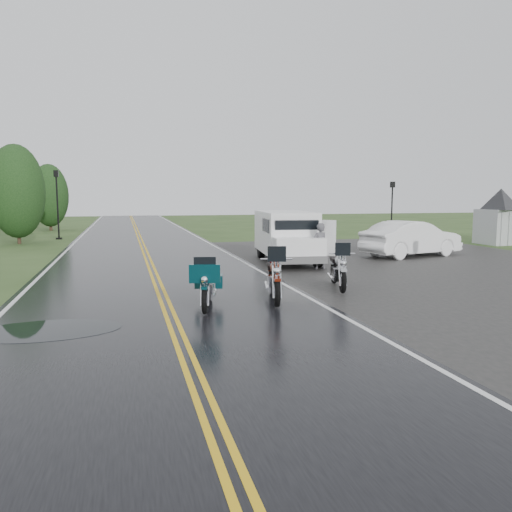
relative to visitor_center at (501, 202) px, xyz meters
The scene contains 14 objects.
ground 23.45m from the visitor_center, 149.04° to the right, with size 120.00×120.00×0.00m, color #2D471E.
road 20.24m from the visitor_center, behind, with size 8.00×100.00×0.04m, color black.
parking_pad 11.65m from the visitor_center, 142.13° to the right, with size 14.00×24.00×0.03m, color black.
visitor_center is the anchor object (origin of this frame).
motorcycle_red 21.63m from the visitor_center, 143.76° to the right, with size 0.91×2.49×1.47m, color #561609, non-canonical shape.
motorcycle_teal 23.27m from the visitor_center, 145.90° to the right, with size 0.82×2.25×1.33m, color #042E35, non-canonical shape.
motorcycle_silver 19.11m from the visitor_center, 142.56° to the right, with size 0.86×2.36×1.40m, color #999DA0, non-canonical shape.
van_white 16.73m from the visitor_center, 158.01° to the right, with size 2.07×5.52×2.17m, color white, non-canonical shape.
person_at_van 15.55m from the visitor_center, 153.79° to the right, with size 0.63×0.42×1.74m, color #525056.
sedan_white 9.38m from the visitor_center, 153.68° to the right, with size 1.71×4.90×1.62m, color white.
lamp_post_far_left 26.96m from the visitor_center, 158.20° to the left, with size 0.38×0.38×4.45m, color black, non-canonical shape.
lamp_post_far_right 6.06m from the visitor_center, 153.54° to the left, with size 0.31×0.31×3.67m, color black, non-canonical shape.
tree_left_mid 27.84m from the visitor_center, 164.91° to the left, with size 3.14×3.14×4.90m, color #1E3D19, non-canonical shape.
tree_left_far 32.64m from the visitor_center, 144.77° to the left, with size 2.95×2.95×4.54m, color #1E3D19, non-canonical shape.
Camera 1 is at (-0.97, -12.21, 2.77)m, focal length 35.00 mm.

